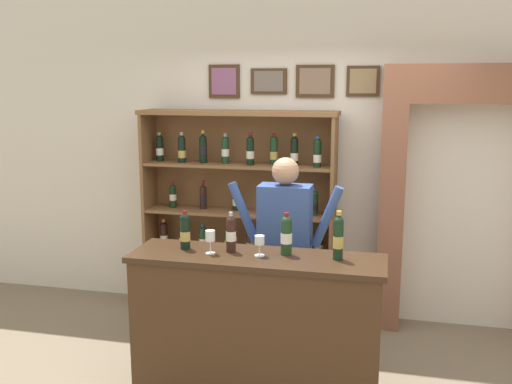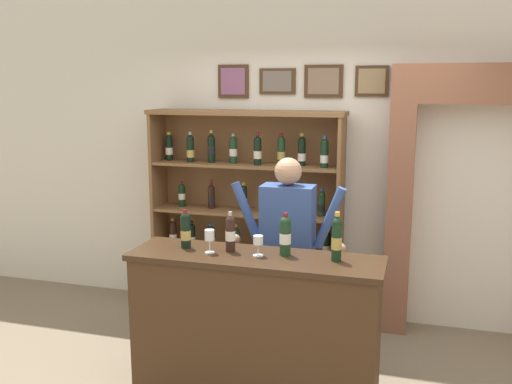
% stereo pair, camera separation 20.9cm
% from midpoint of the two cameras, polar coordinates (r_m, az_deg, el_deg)
% --- Properties ---
extents(back_wall, '(12.00, 0.19, 3.49)m').
position_cam_midpoint_polar(back_wall, '(5.28, 5.15, 6.20)').
color(back_wall, silver).
rests_on(back_wall, ground).
extents(wine_shelf, '(1.81, 0.37, 1.94)m').
position_cam_midpoint_polar(wine_shelf, '(5.25, -2.85, -1.88)').
color(wine_shelf, brown).
rests_on(wine_shelf, ground).
extents(archway_doorway, '(1.57, 0.45, 2.34)m').
position_cam_midpoint_polar(archway_doorway, '(5.18, 20.03, 0.75)').
color(archway_doorway, brown).
rests_on(archway_doorway, ground).
extents(tasting_counter, '(1.73, 0.50, 1.03)m').
position_cam_midpoint_polar(tasting_counter, '(4.00, -1.50, -13.55)').
color(tasting_counter, '#422B19').
rests_on(tasting_counter, ground).
extents(shopkeeper, '(0.91, 0.22, 1.63)m').
position_cam_midpoint_polar(shopkeeper, '(4.35, 1.54, -4.71)').
color(shopkeeper, '#2D3347').
rests_on(shopkeeper, ground).
extents(tasting_bottle_grappa, '(0.07, 0.07, 0.28)m').
position_cam_midpoint_polar(tasting_bottle_grappa, '(3.98, -8.69, -3.91)').
color(tasting_bottle_grappa, black).
rests_on(tasting_bottle_grappa, tasting_counter).
extents(tasting_bottle_brunello, '(0.07, 0.07, 0.28)m').
position_cam_midpoint_polar(tasting_bottle_brunello, '(3.88, -4.11, -4.19)').
color(tasting_bottle_brunello, black).
rests_on(tasting_bottle_brunello, tasting_counter).
extents(tasting_bottle_super_tuscan, '(0.08, 0.08, 0.29)m').
position_cam_midpoint_polar(tasting_bottle_super_tuscan, '(3.80, 1.59, -4.34)').
color(tasting_bottle_super_tuscan, '#19381E').
rests_on(tasting_bottle_super_tuscan, tasting_counter).
extents(tasting_bottle_riserva, '(0.07, 0.07, 0.33)m').
position_cam_midpoint_polar(tasting_bottle_riserva, '(3.72, 6.74, -4.55)').
color(tasting_bottle_riserva, black).
rests_on(tasting_bottle_riserva, tasting_counter).
extents(wine_glass_spare, '(0.07, 0.07, 0.14)m').
position_cam_midpoint_polar(wine_glass_spare, '(3.79, -1.23, -5.06)').
color(wine_glass_spare, silver).
rests_on(wine_glass_spare, tasting_counter).
extents(wine_glass_left, '(0.07, 0.07, 0.16)m').
position_cam_midpoint_polar(wine_glass_left, '(3.85, -6.22, -4.56)').
color(wine_glass_left, silver).
rests_on(wine_glass_left, tasting_counter).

